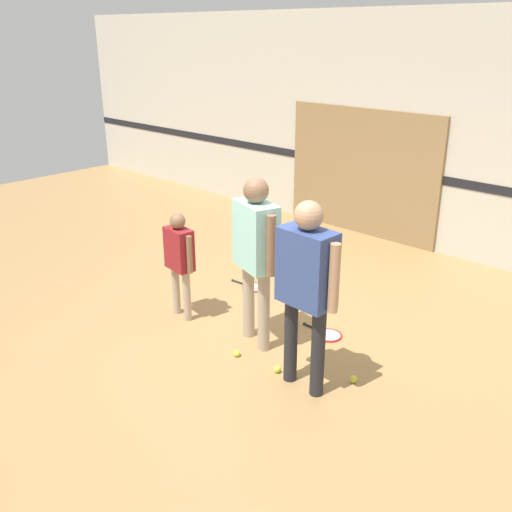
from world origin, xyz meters
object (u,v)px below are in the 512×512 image
object	(u,v)px
person_instructor	(256,245)
person_student_right	(307,277)
racket_second_spare	(327,334)
racket_spare_on_floor	(252,287)
person_student_left	(179,254)
tennis_ball_stray_left	(277,369)
tennis_ball_near_instructor	(237,353)
tennis_ball_stray_right	(353,379)
tennis_ball_by_spare_racket	(249,284)

from	to	relation	value
person_instructor	person_student_right	world-z (taller)	person_student_right
racket_second_spare	person_instructor	bearing A→B (deg)	56.00
racket_spare_on_floor	racket_second_spare	world-z (taller)	same
person_student_left	tennis_ball_stray_left	bearing A→B (deg)	2.28
racket_second_spare	person_student_left	bearing A→B (deg)	30.68
tennis_ball_near_instructor	tennis_ball_stray_right	bearing A→B (deg)	20.81
tennis_ball_stray_left	racket_spare_on_floor	bearing A→B (deg)	140.75
racket_spare_on_floor	tennis_ball_stray_right	bearing A→B (deg)	153.13
tennis_ball_stray_left	tennis_ball_stray_right	xyz separation A→B (m)	(0.59, 0.34, 0.00)
person_student_right	tennis_ball_near_instructor	xyz separation A→B (m)	(-0.77, -0.05, -1.01)
person_instructor	tennis_ball_stray_right	xyz separation A→B (m)	(1.11, 0.07, -1.00)
person_student_left	racket_second_spare	bearing A→B (deg)	34.71
racket_spare_on_floor	tennis_ball_stray_right	xyz separation A→B (m)	(2.03, -0.83, 0.02)
person_instructor	racket_second_spare	xyz separation A→B (m)	(0.44, 0.59, -1.03)
person_instructor	person_student_left	distance (m)	1.02
racket_spare_on_floor	tennis_ball_stray_left	world-z (taller)	tennis_ball_stray_left
tennis_ball_near_instructor	person_student_right	bearing A→B (deg)	3.76
racket_second_spare	person_student_right	bearing A→B (deg)	116.36
racket_spare_on_floor	tennis_ball_by_spare_racket	world-z (taller)	tennis_ball_by_spare_racket
person_instructor	racket_second_spare	size ratio (longest dim) A/B	3.40
person_student_right	person_student_left	bearing A→B (deg)	-1.31
tennis_ball_near_instructor	tennis_ball_by_spare_racket	world-z (taller)	same
tennis_ball_stray_right	racket_spare_on_floor	bearing A→B (deg)	157.74
racket_spare_on_floor	tennis_ball_near_instructor	bearing A→B (deg)	123.67
person_student_left	person_student_right	xyz separation A→B (m)	(1.78, -0.13, 0.32)
tennis_ball_near_instructor	tennis_ball_by_spare_racket	distance (m)	1.59
racket_spare_on_floor	racket_second_spare	distance (m)	1.39
racket_second_spare	tennis_ball_stray_left	world-z (taller)	tennis_ball_stray_left
racket_second_spare	tennis_ball_near_instructor	distance (m)	1.00
person_student_right	tennis_ball_stray_right	distance (m)	1.10
tennis_ball_near_instructor	tennis_ball_stray_right	xyz separation A→B (m)	(1.05, 0.40, 0.00)
person_instructor	tennis_ball_near_instructor	xyz separation A→B (m)	(0.06, -0.33, -1.00)
person_student_right	racket_second_spare	size ratio (longest dim) A/B	3.41
tennis_ball_stray_left	racket_second_spare	bearing A→B (deg)	94.98
racket_spare_on_floor	tennis_ball_stray_left	bearing A→B (deg)	136.14
racket_spare_on_floor	tennis_ball_by_spare_racket	bearing A→B (deg)	9.22
person_student_right	tennis_ball_by_spare_racket	xyz separation A→B (m)	(-1.78, 1.17, -1.01)
person_instructor	racket_spare_on_floor	size ratio (longest dim) A/B	3.39
person_student_left	racket_second_spare	xyz separation A→B (m)	(1.40, 0.74, -0.71)
person_student_left	person_student_right	size ratio (longest dim) A/B	0.70
racket_spare_on_floor	racket_second_spare	size ratio (longest dim) A/B	1.00
person_instructor	tennis_ball_stray_right	world-z (taller)	person_instructor
tennis_ball_by_spare_racket	tennis_ball_stray_right	size ratio (longest dim) A/B	1.00
racket_spare_on_floor	tennis_ball_stray_right	world-z (taller)	tennis_ball_stray_right
racket_second_spare	tennis_ball_stray_right	world-z (taller)	tennis_ball_stray_right
person_instructor	tennis_ball_near_instructor	distance (m)	1.06
tennis_ball_stray_left	person_instructor	bearing A→B (deg)	152.73
person_student_left	racket_spare_on_floor	bearing A→B (deg)	94.47
person_instructor	person_student_right	xyz separation A→B (m)	(0.82, -0.28, 0.00)
tennis_ball_by_spare_racket	tennis_ball_stray_left	xyz separation A→B (m)	(1.48, -1.16, 0.00)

